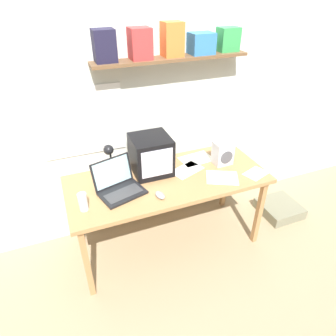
{
  "coord_description": "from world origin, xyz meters",
  "views": [
    {
      "loc": [
        -0.77,
        -1.91,
        2.15
      ],
      "look_at": [
        0.0,
        0.0,
        0.84
      ],
      "focal_mm": 32.0,
      "sensor_mm": 36.0,
      "label": 1
    }
  ],
  "objects": [
    {
      "name": "loose_paper_near_laptop",
      "position": [
        0.2,
        0.05,
        0.74
      ],
      "size": [
        0.32,
        0.25,
        0.0
      ],
      "rotation": [
        0.0,
        0.0,
        0.36
      ],
      "color": "white",
      "rests_on": "corner_desk"
    },
    {
      "name": "juice_glass",
      "position": [
        -0.71,
        -0.15,
        0.8
      ],
      "size": [
        0.06,
        0.06,
        0.14
      ],
      "color": "white",
      "rests_on": "corner_desk"
    },
    {
      "name": "printed_handout",
      "position": [
        0.42,
        -0.16,
        0.74
      ],
      "size": [
        0.32,
        0.3,
        0.0
      ],
      "rotation": [
        0.0,
        0.0,
        -0.47
      ],
      "color": "white",
      "rests_on": "corner_desk"
    },
    {
      "name": "open_notebook",
      "position": [
        0.36,
        0.19,
        0.74
      ],
      "size": [
        0.31,
        0.23,
        0.0
      ],
      "rotation": [
        0.0,
        0.0,
        0.1
      ],
      "color": "white",
      "rests_on": "corner_desk"
    },
    {
      "name": "floor_cushion",
      "position": [
        1.27,
        -0.05,
        0.06
      ],
      "size": [
        0.39,
        0.39,
        0.11
      ],
      "color": "gray",
      "rests_on": "ground_plane"
    },
    {
      "name": "corner_desk",
      "position": [
        0.0,
        0.0,
        0.68
      ],
      "size": [
        1.67,
        0.72,
        0.74
      ],
      "color": "#A9794A",
      "rests_on": "ground_plane"
    },
    {
      "name": "desk_lamp",
      "position": [
        -0.43,
        0.2,
        0.9
      ],
      "size": [
        0.15,
        0.16,
        0.31
      ],
      "rotation": [
        0.0,
        0.0,
        -0.39
      ],
      "color": "black",
      "rests_on": "corner_desk"
    },
    {
      "name": "space_heater",
      "position": [
        0.54,
        0.04,
        0.84
      ],
      "size": [
        0.16,
        0.14,
        0.21
      ],
      "rotation": [
        0.0,
        0.0,
        0.02
      ],
      "color": "silver",
      "rests_on": "corner_desk"
    },
    {
      "name": "laptop",
      "position": [
        -0.42,
        -0.01,
        0.8
      ],
      "size": [
        0.4,
        0.37,
        0.24
      ],
      "rotation": [
        0.0,
        0.0,
        0.28
      ],
      "color": "black",
      "rests_on": "corner_desk"
    },
    {
      "name": "ground_plane",
      "position": [
        0.0,
        0.0,
        0.0
      ],
      "size": [
        12.0,
        12.0,
        0.0
      ],
      "primitive_type": "plane",
      "color": "tan"
    },
    {
      "name": "crt_monitor",
      "position": [
        -0.09,
        0.15,
        0.9
      ],
      "size": [
        0.32,
        0.33,
        0.32
      ],
      "rotation": [
        0.0,
        0.0,
        -0.01
      ],
      "color": "black",
      "rests_on": "corner_desk"
    },
    {
      "name": "back_wall",
      "position": [
        0.0,
        0.46,
        1.31
      ],
      "size": [
        5.6,
        0.24,
        2.6
      ],
      "color": "silver",
      "rests_on": "ground_plane"
    },
    {
      "name": "loose_paper_near_monitor",
      "position": [
        0.72,
        -0.22,
        0.74
      ],
      "size": [
        0.23,
        0.2,
        0.0
      ],
      "rotation": [
        0.0,
        0.0,
        0.34
      ],
      "color": "white",
      "rests_on": "corner_desk"
    },
    {
      "name": "computer_mouse",
      "position": [
        -0.15,
        -0.21,
        0.75
      ],
      "size": [
        0.07,
        0.11,
        0.03
      ],
      "rotation": [
        0.0,
        0.0,
        0.14
      ],
      "color": "gray",
      "rests_on": "corner_desk"
    }
  ]
}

